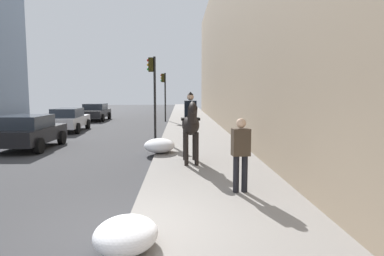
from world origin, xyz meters
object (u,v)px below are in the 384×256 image
at_px(mounted_horse_near, 191,124).
at_px(traffic_light_near_curb, 153,85).
at_px(traffic_light_far_curb, 164,89).
at_px(car_near_lane, 28,131).
at_px(pedestrian_greeting, 241,150).
at_px(car_far_lane, 95,112).
at_px(car_mid_lane, 69,119).

height_order(mounted_horse_near, traffic_light_near_curb, traffic_light_near_curb).
distance_m(mounted_horse_near, traffic_light_far_curb, 17.13).
bearing_deg(traffic_light_far_curb, traffic_light_near_curb, 179.74).
height_order(traffic_light_near_curb, traffic_light_far_curb, traffic_light_near_curb).
relative_size(car_near_lane, traffic_light_near_curb, 0.95).
height_order(pedestrian_greeting, traffic_light_near_curb, traffic_light_near_curb).
distance_m(car_near_lane, car_far_lane, 14.73).
bearing_deg(car_far_lane, car_mid_lane, 2.44).
bearing_deg(traffic_light_near_curb, car_mid_lane, 55.24).
relative_size(car_near_lane, car_mid_lane, 0.90).
height_order(car_far_lane, traffic_light_far_curb, traffic_light_far_curb).
relative_size(car_mid_lane, car_far_lane, 0.99).
relative_size(car_mid_lane, traffic_light_far_curb, 1.11).
xyz_separation_m(car_far_lane, traffic_light_far_curb, (-1.34, -5.97, 1.90)).
bearing_deg(pedestrian_greeting, car_mid_lane, 24.93).
bearing_deg(car_near_lane, traffic_light_near_curb, -60.91).
distance_m(car_mid_lane, traffic_light_far_curb, 9.01).
xyz_separation_m(traffic_light_near_curb, traffic_light_far_curb, (10.65, -0.05, -0.13)).
distance_m(car_near_lane, car_mid_lane, 6.54).
bearing_deg(mounted_horse_near, car_far_lane, -159.71).
relative_size(pedestrian_greeting, car_mid_lane, 0.39).
xyz_separation_m(mounted_horse_near, car_mid_lane, (10.17, 7.20, -0.65)).
relative_size(pedestrian_greeting, traffic_light_far_curb, 0.43).
height_order(car_near_lane, car_mid_lane, same).
relative_size(mounted_horse_near, car_mid_lane, 0.52).
bearing_deg(mounted_horse_near, car_near_lane, -120.45).
xyz_separation_m(pedestrian_greeting, car_far_lane, (21.61, 8.65, -0.34)).
xyz_separation_m(car_mid_lane, car_far_lane, (8.18, 0.42, -0.00)).
relative_size(mounted_horse_near, car_far_lane, 0.52).
xyz_separation_m(mounted_horse_near, traffic_light_far_curb, (17.00, 1.65, 1.25)).
bearing_deg(mounted_horse_near, pedestrian_greeting, 15.37).
bearing_deg(mounted_horse_near, traffic_light_far_curb, -176.71).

